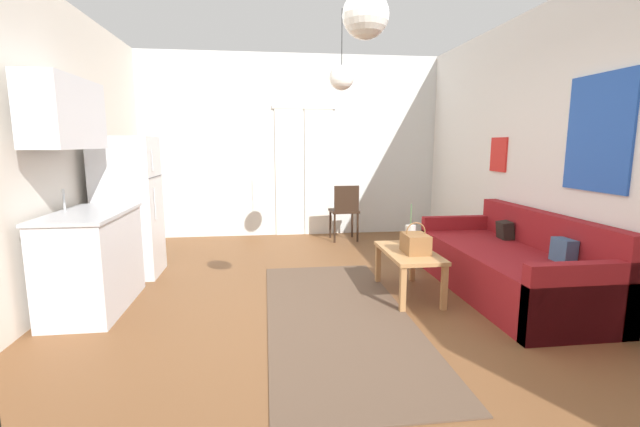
% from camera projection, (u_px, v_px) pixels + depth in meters
% --- Properties ---
extents(ground_plane, '(5.35, 7.99, 0.10)m').
position_uv_depth(ground_plane, '(324.00, 333.00, 3.51)').
color(ground_plane, brown).
extents(wall_back, '(4.95, 0.13, 2.89)m').
position_uv_depth(wall_back, '(293.00, 147.00, 6.93)').
color(wall_back, silver).
rests_on(wall_back, ground_plane).
extents(wall_right, '(0.12, 7.59, 2.89)m').
position_uv_depth(wall_right, '(610.00, 149.00, 3.58)').
color(wall_right, white).
rests_on(wall_right, ground_plane).
extents(area_rug, '(1.22, 2.99, 0.01)m').
position_uv_depth(area_rug, '(338.00, 316.00, 3.73)').
color(area_rug, brown).
rests_on(area_rug, ground_plane).
extents(couch, '(0.94, 2.18, 0.82)m').
position_uv_depth(couch, '(513.00, 268.00, 4.23)').
color(couch, maroon).
rests_on(couch, ground_plane).
extents(coffee_table, '(0.47, 0.92, 0.45)m').
position_uv_depth(coffee_table, '(409.00, 257.00, 4.21)').
color(coffee_table, '#B27F4C').
rests_on(coffee_table, ground_plane).
extents(bamboo_vase, '(0.11, 0.11, 0.43)m').
position_uv_depth(bamboo_vase, '(410.00, 235.00, 4.41)').
color(bamboo_vase, beige).
rests_on(bamboo_vase, coffee_table).
extents(handbag, '(0.22, 0.30, 0.30)m').
position_uv_depth(handbag, '(415.00, 243.00, 4.11)').
color(handbag, brown).
rests_on(handbag, coffee_table).
extents(refrigerator, '(0.65, 0.60, 1.57)m').
position_uv_depth(refrigerator, '(129.00, 207.00, 4.80)').
color(refrigerator, white).
rests_on(refrigerator, ground_plane).
extents(kitchen_counter, '(0.59, 1.14, 2.04)m').
position_uv_depth(kitchen_counter, '(86.00, 225.00, 3.80)').
color(kitchen_counter, silver).
rests_on(kitchen_counter, ground_plane).
extents(accent_chair, '(0.44, 0.42, 0.87)m').
position_uv_depth(accent_chair, '(345.00, 209.00, 6.57)').
color(accent_chair, black).
rests_on(accent_chair, ground_plane).
extents(pendant_lamp_near, '(0.28, 0.28, 0.78)m').
position_uv_depth(pendant_lamp_near, '(366.00, 15.00, 2.55)').
color(pendant_lamp_near, black).
extents(pendant_lamp_far, '(0.27, 0.27, 0.84)m').
position_uv_depth(pendant_lamp_far, '(342.00, 78.00, 4.59)').
color(pendant_lamp_far, black).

